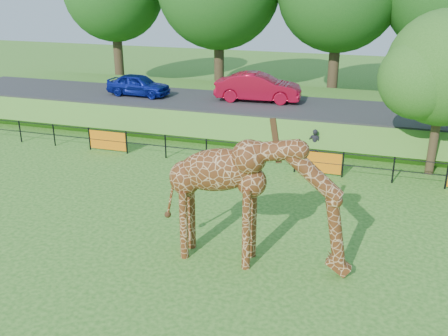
{
  "coord_description": "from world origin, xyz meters",
  "views": [
    {
      "loc": [
        5.18,
        -11.94,
        7.77
      ],
      "look_at": [
        0.57,
        2.53,
        2.0
      ],
      "focal_mm": 40.0,
      "sensor_mm": 36.0,
      "label": 1
    }
  ],
  "objects_px": {
    "visitor": "(314,144)",
    "tree_east": "(447,73)",
    "car_red": "(258,87)",
    "giraffe": "(256,202)",
    "car_blue": "(138,85)"
  },
  "relations": [
    {
      "from": "giraffe",
      "to": "tree_east",
      "type": "height_order",
      "value": "tree_east"
    },
    {
      "from": "car_blue",
      "to": "giraffe",
      "type": "bearing_deg",
      "value": -138.9
    },
    {
      "from": "giraffe",
      "to": "car_blue",
      "type": "height_order",
      "value": "giraffe"
    },
    {
      "from": "car_red",
      "to": "visitor",
      "type": "bearing_deg",
      "value": -144.84
    },
    {
      "from": "visitor",
      "to": "tree_east",
      "type": "distance_m",
      "value": 6.2
    },
    {
      "from": "car_red",
      "to": "tree_east",
      "type": "relative_size",
      "value": 0.69
    },
    {
      "from": "tree_east",
      "to": "car_blue",
      "type": "bearing_deg",
      "value": 165.17
    },
    {
      "from": "giraffe",
      "to": "visitor",
      "type": "height_order",
      "value": "giraffe"
    },
    {
      "from": "giraffe",
      "to": "visitor",
      "type": "distance_m",
      "value": 9.67
    },
    {
      "from": "car_red",
      "to": "tree_east",
      "type": "bearing_deg",
      "value": -123.73
    },
    {
      "from": "car_blue",
      "to": "car_red",
      "type": "distance_m",
      "value": 6.97
    },
    {
      "from": "visitor",
      "to": "tree_east",
      "type": "relative_size",
      "value": 0.21
    },
    {
      "from": "visitor",
      "to": "tree_east",
      "type": "height_order",
      "value": "tree_east"
    },
    {
      "from": "giraffe",
      "to": "car_red",
      "type": "distance_m",
      "value": 14.62
    },
    {
      "from": "giraffe",
      "to": "tree_east",
      "type": "relative_size",
      "value": 0.81
    }
  ]
}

